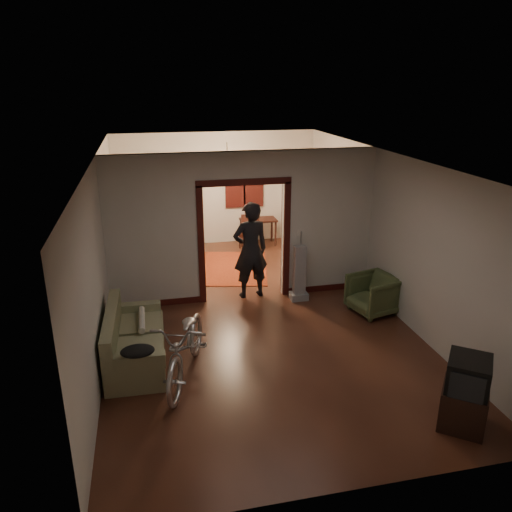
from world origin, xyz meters
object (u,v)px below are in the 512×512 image
object	(u,v)px
locker	(160,220)
person	(250,250)
desk	(258,232)
bicycle	(187,345)
sofa	(136,336)
armchair	(373,294)

from	to	relation	value
locker	person	bearing A→B (deg)	-54.30
person	desk	world-z (taller)	person
bicycle	person	bearing A→B (deg)	78.47
bicycle	sofa	bearing A→B (deg)	158.21
locker	sofa	bearing A→B (deg)	-88.83
sofa	armchair	xyz separation A→B (m)	(4.15, 0.78, -0.06)
armchair	person	distance (m)	2.40
desk	person	bearing A→B (deg)	-96.68
armchair	desk	distance (m)	4.41
bicycle	locker	size ratio (longest dim) A/B	1.18
sofa	bicycle	distance (m)	0.92
bicycle	locker	xyz separation A→B (m)	(-0.13, 5.54, 0.31)
sofa	armchair	distance (m)	4.22
person	desk	xyz separation A→B (m)	(0.85, 3.07, -0.61)
sofa	armchair	size ratio (longest dim) A/B	2.33
armchair	locker	world-z (taller)	locker
bicycle	desk	world-z (taller)	bicycle
armchair	locker	size ratio (longest dim) A/B	0.47
armchair	desk	world-z (taller)	armchair
bicycle	armchair	bearing A→B (deg)	39.61
sofa	locker	bearing A→B (deg)	85.01
person	desk	size ratio (longest dim) A/B	2.09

